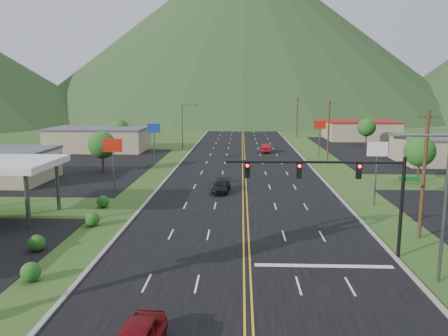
{
  "coord_description": "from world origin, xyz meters",
  "views": [
    {
      "loc": [
        -0.43,
        -15.21,
        11.26
      ],
      "look_at": [
        -1.96,
        23.42,
        4.5
      ],
      "focal_mm": 35.0,
      "sensor_mm": 36.0,
      "label": 1
    }
  ],
  "objects_px": {
    "car_dark_mid": "(221,187)",
    "streetlight_east": "(440,198)",
    "traffic_signal": "(343,181)",
    "car_red_far": "(266,148)",
    "streetlight_west": "(184,123)"
  },
  "relations": [
    {
      "from": "streetlight_west",
      "to": "car_dark_mid",
      "type": "height_order",
      "value": "streetlight_west"
    },
    {
      "from": "traffic_signal",
      "to": "streetlight_west",
      "type": "xyz_separation_m",
      "value": [
        -18.16,
        56.0,
        -0.15
      ]
    },
    {
      "from": "car_red_far",
      "to": "traffic_signal",
      "type": "bearing_deg",
      "value": 96.14
    },
    {
      "from": "streetlight_east",
      "to": "car_red_far",
      "type": "height_order",
      "value": "streetlight_east"
    },
    {
      "from": "streetlight_east",
      "to": "streetlight_west",
      "type": "height_order",
      "value": "same"
    },
    {
      "from": "streetlight_east",
      "to": "car_red_far",
      "type": "relative_size",
      "value": 1.88
    },
    {
      "from": "streetlight_west",
      "to": "car_red_far",
      "type": "height_order",
      "value": "streetlight_west"
    },
    {
      "from": "car_dark_mid",
      "to": "car_red_far",
      "type": "distance_m",
      "value": 34.18
    },
    {
      "from": "traffic_signal",
      "to": "streetlight_east",
      "type": "relative_size",
      "value": 1.46
    },
    {
      "from": "streetlight_east",
      "to": "traffic_signal",
      "type": "bearing_deg",
      "value": 139.61
    },
    {
      "from": "traffic_signal",
      "to": "car_red_far",
      "type": "xyz_separation_m",
      "value": [
        -2.25,
        52.47,
        -4.54
      ]
    },
    {
      "from": "car_dark_mid",
      "to": "streetlight_east",
      "type": "bearing_deg",
      "value": -53.58
    },
    {
      "from": "streetlight_east",
      "to": "car_red_far",
      "type": "distance_m",
      "value": 57.06
    },
    {
      "from": "traffic_signal",
      "to": "car_red_far",
      "type": "distance_m",
      "value": 52.71
    },
    {
      "from": "streetlight_east",
      "to": "car_dark_mid",
      "type": "relative_size",
      "value": 2.02
    }
  ]
}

